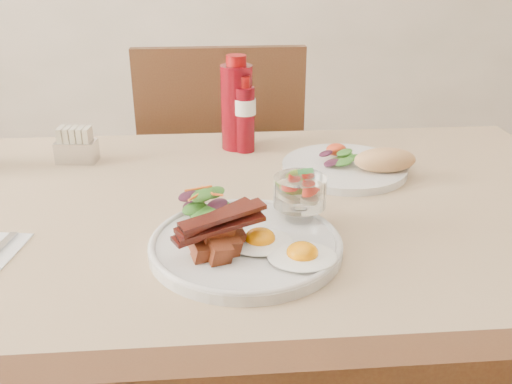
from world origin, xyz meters
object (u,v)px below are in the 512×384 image
object	(u,v)px
fruit_cup	(300,192)
sugar_caddy	(76,147)
main_plate	(246,246)
table	(230,264)
second_plate	(354,165)
chair_far	(222,184)
ketchup_bottle	(237,106)
hot_sauce_bottle	(245,115)

from	to	relation	value
fruit_cup	sugar_caddy	xyz separation A→B (m)	(-0.40, 0.32, -0.03)
main_plate	sugar_caddy	world-z (taller)	sugar_caddy
table	fruit_cup	bearing A→B (deg)	-22.42
main_plate	second_plate	xyz separation A→B (m)	(0.23, 0.28, 0.01)
second_plate	sugar_caddy	xyz separation A→B (m)	(-0.54, 0.10, 0.02)
fruit_cup	sugar_caddy	size ratio (longest dim) A/B	0.98
chair_far	second_plate	size ratio (longest dim) A/B	3.74
fruit_cup	table	bearing A→B (deg)	157.58
table	sugar_caddy	size ratio (longest dim) A/B	15.91
table	fruit_cup	xyz separation A→B (m)	(0.11, -0.04, 0.15)
ketchup_bottle	sugar_caddy	bearing A→B (deg)	-169.64
fruit_cup	chair_far	bearing A→B (deg)	98.67
fruit_cup	second_plate	size ratio (longest dim) A/B	0.33
table	hot_sauce_bottle	xyz separation A→B (m)	(0.05, 0.31, 0.17)
table	ketchup_bottle	world-z (taller)	ketchup_bottle
hot_sauce_bottle	sugar_caddy	distance (m)	0.35
second_plate	hot_sauce_bottle	size ratio (longest dim) A/B	1.54
ketchup_bottle	sugar_caddy	world-z (taller)	ketchup_bottle
chair_far	table	bearing A→B (deg)	-90.00
fruit_cup	hot_sauce_bottle	world-z (taller)	hot_sauce_bottle
second_plate	hot_sauce_bottle	bearing A→B (deg)	145.09
table	fruit_cup	world-z (taller)	fruit_cup
table	main_plate	bearing A→B (deg)	-79.63
ketchup_bottle	hot_sauce_bottle	bearing A→B (deg)	-56.08
table	main_plate	size ratio (longest dim) A/B	4.75
fruit_cup	hot_sauce_bottle	bearing A→B (deg)	99.69
second_plate	chair_far	bearing A→B (deg)	116.83
chair_far	hot_sauce_bottle	bearing A→B (deg)	-82.39
table	chair_far	bearing A→B (deg)	90.00
second_plate	fruit_cup	bearing A→B (deg)	-122.64
fruit_cup	ketchup_bottle	bearing A→B (deg)	101.37
table	chair_far	size ratio (longest dim) A/B	1.43
ketchup_bottle	main_plate	bearing A→B (deg)	-91.42
chair_far	ketchup_bottle	xyz separation A→B (m)	(0.03, -0.33, 0.32)
fruit_cup	hot_sauce_bottle	size ratio (longest dim) A/B	0.51
sugar_caddy	main_plate	bearing A→B (deg)	-44.15
chair_far	sugar_caddy	size ratio (longest dim) A/B	11.13
main_plate	sugar_caddy	bearing A→B (deg)	129.22
main_plate	chair_far	bearing A→B (deg)	91.49
second_plate	hot_sauce_bottle	xyz separation A→B (m)	(-0.20, 0.14, 0.06)
chair_far	main_plate	world-z (taller)	chair_far
chair_far	hot_sauce_bottle	distance (m)	0.47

